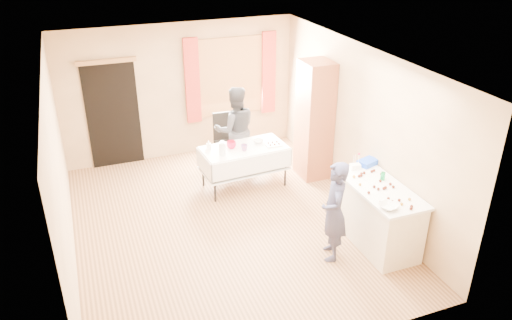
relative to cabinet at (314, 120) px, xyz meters
name	(u,v)px	position (x,y,z in m)	size (l,w,h in m)	color
floor	(226,224)	(-1.99, -1.02, -1.08)	(4.50, 5.50, 0.02)	#9E7047
ceiling	(221,58)	(-1.99, -1.02, 1.54)	(4.50, 5.50, 0.02)	white
wall_back	(181,91)	(-1.99, 1.74, 0.23)	(4.50, 0.02, 2.60)	tan
wall_front	(309,257)	(-1.99, -3.78, 0.23)	(4.50, 0.02, 2.60)	tan
wall_left	(59,173)	(-4.25, -1.02, 0.23)	(0.02, 5.50, 2.60)	tan
wall_right	(359,127)	(0.27, -1.02, 0.23)	(0.02, 5.50, 2.60)	tan
window_frame	(231,76)	(-0.99, 1.70, 0.43)	(1.32, 0.06, 1.52)	olive
window_pane	(231,77)	(-0.99, 1.69, 0.43)	(1.20, 0.02, 1.40)	white
curtain_left	(192,81)	(-1.77, 1.65, 0.43)	(0.28, 0.06, 1.65)	#AA3127
curtain_right	(269,73)	(-0.21, 1.65, 0.43)	(0.28, 0.06, 1.65)	#AA3127
doorway	(113,115)	(-3.29, 1.71, -0.07)	(0.95, 0.04, 2.00)	black
door_lintel	(106,61)	(-3.29, 1.68, 0.95)	(1.05, 0.06, 0.08)	olive
cabinet	(314,120)	(0.00, 0.00, 0.00)	(0.50, 0.60, 2.13)	brown
counter	(377,215)	(-0.10, -2.25, -0.61)	(0.69, 1.46, 0.91)	beige
party_table	(244,163)	(-1.32, 0.02, -0.62)	(1.53, 0.86, 0.75)	black
chair	(227,150)	(-1.35, 0.92, -0.76)	(0.44, 0.44, 1.02)	black
girl	(334,212)	(-0.86, -2.33, -0.34)	(0.51, 0.62, 1.45)	#262745
woman	(235,130)	(-1.25, 0.67, -0.25)	(0.86, 0.70, 1.62)	black
soda_can	(383,176)	(0.05, -2.07, -0.09)	(0.07, 0.07, 0.12)	#0F803D
mixing_bowl	(388,206)	(-0.32, -2.76, -0.13)	(0.30, 0.30, 0.06)	white
foam_block	(355,167)	(-0.14, -1.63, -0.12)	(0.15, 0.10, 0.08)	white
blue_basket	(368,162)	(0.12, -1.57, -0.12)	(0.30, 0.20, 0.08)	blue
pitcher	(222,149)	(-1.76, -0.14, -0.21)	(0.11, 0.11, 0.22)	silver
cup_red	(231,145)	(-1.53, 0.06, -0.25)	(0.16, 0.16, 0.13)	#C00B31
cup_rainbow	(244,148)	(-1.36, -0.11, -0.26)	(0.14, 0.14, 0.11)	red
small_bowl	(258,141)	(-1.02, 0.11, -0.29)	(0.20, 0.20, 0.05)	white
pastry_tray	(274,145)	(-0.81, -0.08, -0.31)	(0.28, 0.20, 0.02)	white
bottle	(209,145)	(-1.91, 0.16, -0.24)	(0.08, 0.08, 0.16)	white
cake_balls	(379,187)	(-0.13, -2.26, -0.13)	(0.51, 1.13, 0.04)	#3F2314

